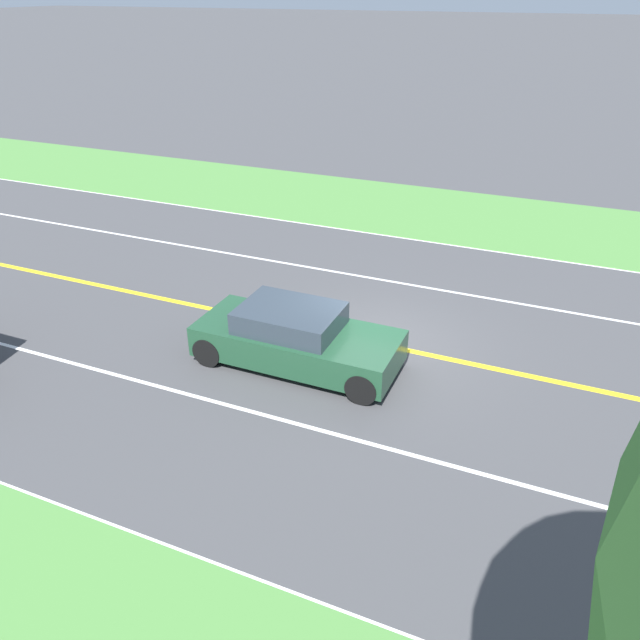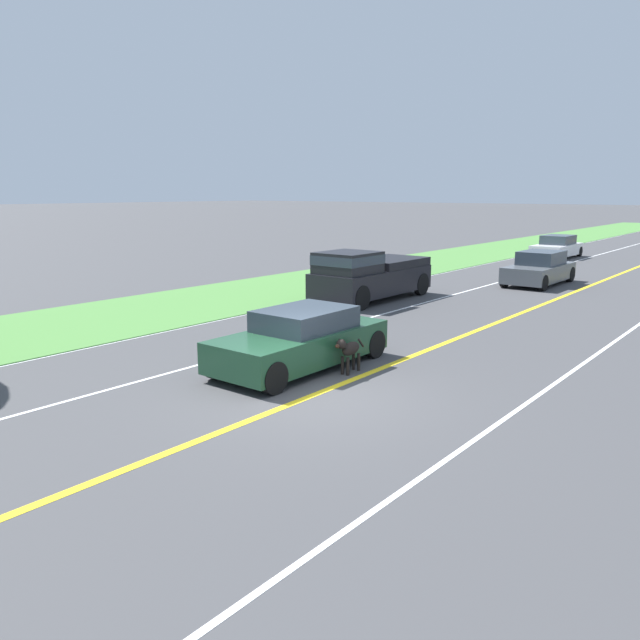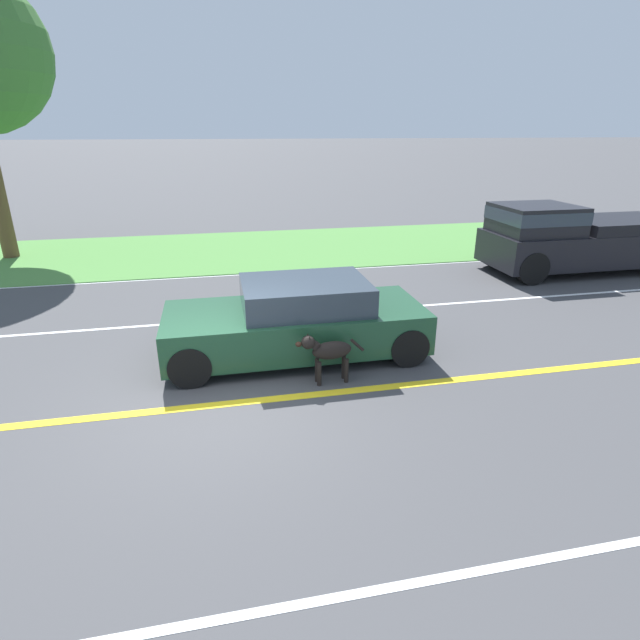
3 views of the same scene
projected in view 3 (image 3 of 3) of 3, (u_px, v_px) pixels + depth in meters
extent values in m
plane|color=#424244|center=(220.00, 405.00, 7.34)|extent=(400.00, 400.00, 0.00)
cube|color=yellow|center=(220.00, 404.00, 7.34)|extent=(0.18, 160.00, 0.01)
cube|color=white|center=(214.00, 276.00, 13.73)|extent=(0.14, 160.00, 0.01)
cube|color=white|center=(216.00, 321.00, 10.53)|extent=(0.10, 160.00, 0.01)
cube|color=white|center=(230.00, 618.00, 4.14)|extent=(0.10, 160.00, 0.01)
cube|color=#4C843D|center=(213.00, 251.00, 16.46)|extent=(6.00, 160.00, 0.03)
cube|color=#1E472D|center=(295.00, 327.00, 8.79)|extent=(1.84, 4.49, 0.69)
cube|color=#2D3842|center=(305.00, 295.00, 8.61)|extent=(1.58, 2.15, 0.48)
cylinder|color=black|center=(193.00, 328.00, 9.27)|extent=(0.22, 0.68, 0.68)
cylinder|color=black|center=(378.00, 314.00, 9.97)|extent=(0.22, 0.68, 0.68)
cylinder|color=black|center=(190.00, 367.00, 7.75)|extent=(0.22, 0.68, 0.68)
cylinder|color=black|center=(408.00, 347.00, 8.45)|extent=(0.22, 0.68, 0.68)
ellipsoid|color=black|center=(332.00, 350.00, 7.81)|extent=(0.23, 0.64, 0.30)
cylinder|color=black|center=(317.00, 370.00, 7.95)|extent=(0.07, 0.07, 0.40)
cylinder|color=black|center=(344.00, 367.00, 8.05)|extent=(0.07, 0.07, 0.40)
cylinder|color=black|center=(319.00, 374.00, 7.82)|extent=(0.07, 0.07, 0.40)
cylinder|color=black|center=(346.00, 371.00, 7.92)|extent=(0.07, 0.07, 0.40)
cylinder|color=black|center=(315.00, 345.00, 7.71)|extent=(0.14, 0.18, 0.17)
sphere|color=black|center=(308.00, 342.00, 7.66)|extent=(0.22, 0.22, 0.22)
ellipsoid|color=#331E14|center=(299.00, 344.00, 7.63)|extent=(0.10, 0.11, 0.08)
cone|color=black|center=(308.00, 336.00, 7.68)|extent=(0.07, 0.07, 0.10)
cone|color=black|center=(310.00, 339.00, 7.58)|extent=(0.07, 0.07, 0.10)
cylinder|color=black|center=(357.00, 345.00, 7.89)|extent=(0.06, 0.24, 0.24)
cube|color=black|center=(580.00, 247.00, 13.98)|extent=(2.04, 5.32, 0.89)
cube|color=black|center=(536.00, 219.00, 13.39)|extent=(1.79, 2.01, 0.75)
cube|color=#2D3842|center=(536.00, 215.00, 13.35)|extent=(1.81, 2.03, 0.33)
cube|color=black|center=(619.00, 224.00, 13.98)|extent=(2.00, 3.02, 0.31)
cylinder|color=black|center=(495.00, 252.00, 14.53)|extent=(0.22, 0.86, 0.86)
cylinder|color=black|center=(617.00, 246.00, 15.33)|extent=(0.22, 0.86, 0.86)
cylinder|color=black|center=(533.00, 268.00, 12.83)|extent=(0.22, 0.86, 0.86)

